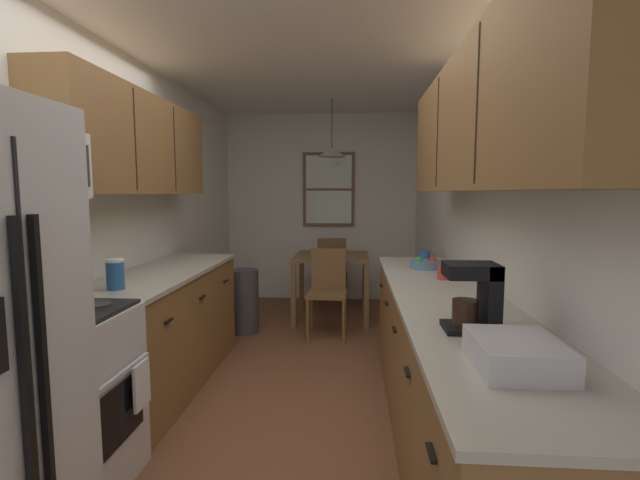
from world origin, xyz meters
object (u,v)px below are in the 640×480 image
Objects in this scene: table_serving_bowl at (327,253)px; stove_range at (57,402)px; dining_table at (331,265)px; mug_spare at (443,272)px; dining_chair_near at (328,288)px; coffee_maker at (477,296)px; trash_bin at (245,301)px; storage_canister at (115,274)px; dish_rack at (516,353)px; mug_by_coffeemaker at (425,256)px; fruit_bowl at (426,264)px; microwave_over_range at (18,163)px; dining_chair_far at (331,268)px.

stove_range is at bearing -109.74° from table_serving_bowl.
dining_table is 7.54× the size of mug_spare.
dining_table is at bearing 111.90° from mug_spare.
coffee_maker is at bearing -73.52° from dining_chair_near.
trash_bin is 3.25m from coffee_maker.
stove_range is 5.92× the size of storage_canister.
dining_chair_near is at bearing 59.29° from storage_canister.
dining_table is at bearing 102.21° from dish_rack.
mug_spare is at bearing -90.07° from mug_by_coffeemaker.
mug_spare is 0.48× the size of fruit_bowl.
stove_range is 1.22× the size of dining_chair_near.
mug_spare reaches higher than dining_chair_near.
coffee_maker is at bearing -92.52° from mug_by_coffeemaker.
stove_range is 2.06m from coffee_maker.
microwave_over_range is 3.53m from table_serving_bowl.
storage_canister reaches higher than mug_spare.
mug_by_coffeemaker is 1.62m from table_serving_bowl.
dining_chair_near is at bearing -88.76° from dining_chair_far.
dish_rack is at bearing -13.76° from stove_range.
microwave_over_range is at bearing -116.50° from dining_chair_near.
trash_bin is at bearing 156.92° from mug_by_coffeemaker.
mug_by_coffeemaker is 1.10× the size of mug_spare.
storage_canister is at bearing 151.48° from dish_rack.
mug_by_coffeemaker is (0.87, -1.36, 0.31)m from dining_table.
dish_rack is 1.82× the size of table_serving_bowl.
coffee_maker is at bearing -75.79° from table_serving_bowl.
storage_canister is at bearing -166.94° from mug_spare.
storage_canister is 2.21m from fruit_bowl.
trash_bin is 2.42m from mug_spare.
stove_range is 2.85m from dining_chair_near.
mug_spare is 0.34× the size of dish_rack.
microwave_over_range is 0.88m from storage_canister.
dining_chair_near is 1.81m from mug_spare.
microwave_over_range reaches higher than dish_rack.
trash_bin is 5.93× the size of mug_spare.
dining_table is at bearing 103.29° from coffee_maker.
mug_spare reaches higher than dining_table.
dining_chair_near is at bearing 119.95° from mug_spare.
mug_by_coffeemaker is (0.88, -0.73, 0.45)m from dining_chair_near.
dining_chair_near reaches higher than dining_table.
coffee_maker reaches higher than table_serving_bowl.
dining_chair_near reaches higher than trash_bin.
mug_spare is at bearing 27.63° from stove_range.
dining_table is at bearing 41.29° from table_serving_bowl.
table_serving_bowl is (-0.05, -0.04, 0.15)m from dining_table.
coffee_maker reaches higher than dining_chair_near.
coffee_maker is at bearing -18.88° from storage_canister.
dining_chair_far is 3.50m from storage_canister.
microwave_over_range is at bearing -153.61° from mug_spare.
mug_by_coffeemaker reaches higher than trash_bin.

